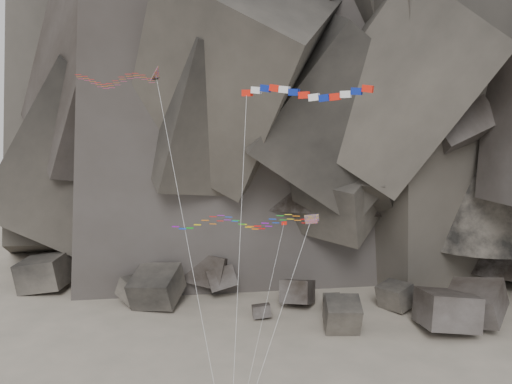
% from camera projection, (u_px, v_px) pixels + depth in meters
% --- Properties ---
extents(headland, '(110.00, 70.00, 84.00)m').
position_uv_depth(headland, '(318.00, 40.00, 111.43)').
color(headland, '#4F4941').
rests_on(headland, ground).
extents(boulder_field, '(75.03, 19.16, 7.59)m').
position_uv_depth(boulder_field, '(259.00, 294.00, 84.83)').
color(boulder_field, '#47423F').
rests_on(boulder_field, ground).
extents(delta_kite, '(17.84, 10.52, 32.59)m').
position_uv_depth(delta_kite, '(112.00, 80.00, 53.11)').
color(delta_kite, red).
rests_on(delta_kite, ground).
extents(banner_kite, '(10.51, 5.40, 30.71)m').
position_uv_depth(banner_kite, '(304.00, 94.00, 43.93)').
color(banner_kite, red).
rests_on(banner_kite, ground).
extents(parafoil_kite, '(13.00, 6.59, 20.02)m').
position_uv_depth(parafoil_kite, '(237.00, 221.00, 48.76)').
color(parafoil_kite, gold).
rests_on(parafoil_kite, ground).
extents(pennant_kite, '(3.06, 8.70, 18.74)m').
position_uv_depth(pennant_kite, '(271.00, 282.00, 49.67)').
color(pennant_kite, red).
rests_on(pennant_kite, ground).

